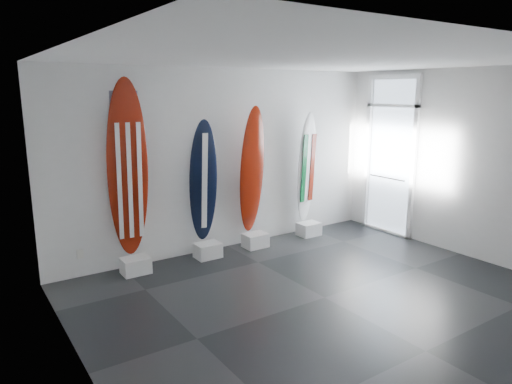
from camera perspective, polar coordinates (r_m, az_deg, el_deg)
floor at (r=6.27m, az=8.42°, el=-12.68°), size 6.00×6.00×0.00m
ceiling at (r=5.71m, az=9.39°, el=15.82°), size 6.00×6.00×0.00m
wall_back at (r=7.79m, az=-3.69°, el=3.89°), size 6.00×0.00×6.00m
wall_left at (r=4.40m, az=-21.25°, el=-3.45°), size 0.00×5.00×5.00m
wall_right at (r=8.12m, az=24.66°, el=3.13°), size 0.00×5.00×5.00m
display_block_usa at (r=7.15m, az=-14.54°, el=-8.72°), size 0.40×0.30×0.24m
surfboard_usa at (r=6.88m, az=-15.44°, el=2.63°), size 0.61×0.32×2.59m
display_block_navy at (r=7.59m, az=-5.93°, el=-7.12°), size 0.40×0.30×0.24m
surfboard_navy at (r=7.39m, az=-6.48°, el=1.24°), size 0.51×0.42×1.99m
display_block_swiss at (r=8.04m, az=-0.08°, el=-5.94°), size 0.40×0.30×0.24m
surfboard_swiss at (r=7.83m, az=-0.49°, el=2.64°), size 0.51×0.32×2.17m
display_block_italy at (r=8.74m, az=6.49°, el=-4.53°), size 0.40×0.30×0.24m
surfboard_italy at (r=8.55m, az=6.24°, el=2.94°), size 0.48×0.26×2.04m
wall_outlet at (r=7.17m, az=-20.77°, el=-7.12°), size 0.09×0.02×0.13m
glass_door at (r=9.00m, az=16.12°, el=4.07°), size 0.12×1.16×2.85m
balcony at (r=10.20m, az=20.64°, el=-0.60°), size 2.80×2.20×1.20m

